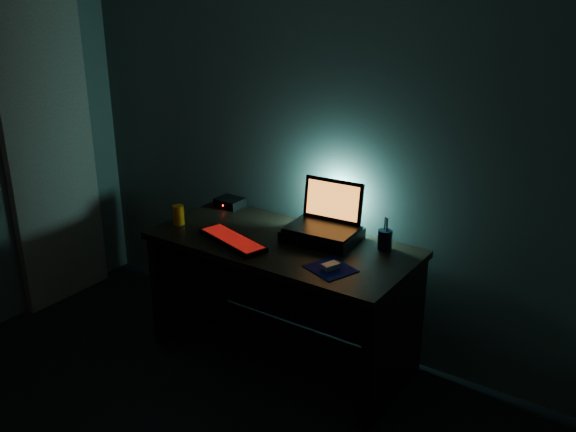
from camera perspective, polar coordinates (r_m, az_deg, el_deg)
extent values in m
cube|color=#4E5954|center=(3.72, 2.79, 6.77)|extent=(3.50, 0.00, 2.50)
cube|color=black|center=(3.59, -0.53, -2.56)|extent=(1.50, 0.70, 0.04)
cube|color=black|center=(4.15, -8.64, -5.07)|extent=(0.06, 0.64, 0.71)
cube|color=black|center=(3.46, 9.42, -10.90)|extent=(0.06, 0.64, 0.71)
cube|color=black|center=(4.00, 2.19, -5.91)|extent=(1.38, 0.02, 0.65)
cube|color=beige|center=(4.48, -20.53, 6.62)|extent=(0.06, 0.65, 2.30)
cube|color=black|center=(3.59, 3.05, -1.70)|extent=(0.42, 0.33, 0.06)
cube|color=black|center=(3.58, 3.06, -1.12)|extent=(0.40, 0.29, 0.02)
cube|color=black|center=(3.64, 4.03, 1.43)|extent=(0.36, 0.07, 0.24)
cube|color=orange|center=(3.63, 3.98, 1.39)|extent=(0.32, 0.05, 0.20)
cube|color=black|center=(3.57, -4.94, -2.17)|extent=(0.49, 0.27, 0.03)
cube|color=red|center=(3.57, -4.95, -1.96)|extent=(0.46, 0.25, 0.00)
cube|color=#0C0E56|center=(3.26, 3.81, -4.70)|extent=(0.28, 0.26, 0.00)
cube|color=#98989D|center=(3.26, 3.82, -4.46)|extent=(0.08, 0.10, 0.03)
cylinder|color=black|center=(3.50, 8.60, -2.10)|extent=(0.09, 0.09, 0.11)
cylinder|color=orange|center=(3.85, -9.71, 0.10)|extent=(0.07, 0.07, 0.12)
cube|color=black|center=(4.11, -5.19, 1.20)|extent=(0.17, 0.14, 0.06)
sphere|color=#FF0C07|center=(4.06, -5.82, 0.94)|extent=(0.01, 0.01, 0.01)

